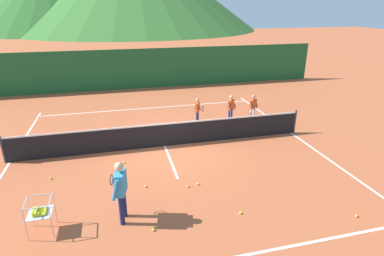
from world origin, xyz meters
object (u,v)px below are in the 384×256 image
at_px(tennis_ball_4, 198,184).
at_px(student_2, 253,105).
at_px(instructor, 120,186).
at_px(tennis_ball_5, 356,216).
at_px(tennis_ball_3, 240,213).
at_px(tennis_ball_7, 153,230).
at_px(tennis_ball_0, 124,162).
at_px(tennis_ball_2, 188,186).
at_px(tennis_net, 164,135).
at_px(ball_cart, 39,212).
at_px(tennis_ball_6, 51,178).
at_px(student_0, 198,108).
at_px(tennis_ball_8, 146,186).
at_px(student_1, 231,106).

bearing_deg(tennis_ball_4, student_2, 50.66).
bearing_deg(instructor, tennis_ball_5, -13.07).
distance_m(tennis_ball_3, tennis_ball_7, 2.37).
xyz_separation_m(tennis_ball_0, tennis_ball_7, (0.56, -3.82, 0.00)).
distance_m(student_2, tennis_ball_2, 6.76).
height_order(tennis_net, ball_cart, tennis_net).
bearing_deg(tennis_ball_6, tennis_ball_7, -48.53).
distance_m(tennis_net, ball_cart, 5.69).
height_order(ball_cart, tennis_ball_7, ball_cart).
bearing_deg(tennis_ball_3, student_2, 63.35).
height_order(student_0, tennis_ball_8, student_0).
xyz_separation_m(student_2, tennis_ball_4, (-4.11, -5.01, -0.73)).
bearing_deg(tennis_ball_2, tennis_ball_8, 165.98).
xyz_separation_m(student_2, tennis_ball_2, (-4.43, -5.05, -0.73)).
height_order(tennis_ball_0, tennis_ball_8, same).
bearing_deg(tennis_ball_4, tennis_ball_2, -172.91).
relative_size(student_1, tennis_ball_8, 19.30).
relative_size(tennis_ball_2, tennis_ball_8, 1.00).
xyz_separation_m(student_2, tennis_ball_6, (-8.64, -3.50, -0.73)).
xyz_separation_m(tennis_net, student_0, (1.97, 2.26, 0.22)).
relative_size(student_2, tennis_ball_7, 18.77).
xyz_separation_m(student_1, tennis_ball_3, (-2.26, -6.79, -0.76)).
distance_m(tennis_ball_4, tennis_ball_6, 4.78).
xyz_separation_m(tennis_ball_0, tennis_ball_4, (2.18, -2.04, 0.00)).
bearing_deg(tennis_ball_0, student_2, 25.32).
bearing_deg(tennis_ball_8, instructor, -116.89).
relative_size(ball_cart, tennis_ball_5, 13.22).
bearing_deg(tennis_ball_5, tennis_ball_2, 147.91).
bearing_deg(tennis_ball_3, instructor, 170.38).
xyz_separation_m(student_0, tennis_ball_7, (-3.07, -7.16, -0.68)).
xyz_separation_m(tennis_net, tennis_ball_3, (1.27, -4.80, -0.47)).
distance_m(tennis_net, student_2, 5.01).
bearing_deg(ball_cart, tennis_ball_4, 14.74).
distance_m(instructor, student_1, 8.24).
bearing_deg(tennis_ball_2, tennis_ball_7, -126.80).
distance_m(student_1, ball_cart, 9.62).
height_order(tennis_ball_0, tennis_ball_5, same).
xyz_separation_m(instructor, student_1, (5.34, 6.27, -0.23)).
height_order(tennis_net, tennis_ball_0, tennis_net).
height_order(ball_cart, tennis_ball_6, ball_cart).
bearing_deg(tennis_ball_0, tennis_ball_7, -81.69).
relative_size(instructor, tennis_ball_5, 25.00).
xyz_separation_m(student_1, student_2, (1.10, -0.10, -0.02)).
height_order(tennis_net, tennis_ball_8, tennis_net).
relative_size(ball_cart, tennis_ball_7, 13.22).
bearing_deg(instructor, student_2, 43.80).
distance_m(tennis_net, tennis_ball_7, 5.04).
relative_size(tennis_net, tennis_ball_7, 170.76).
bearing_deg(tennis_ball_4, student_1, 59.48).
xyz_separation_m(student_1, tennis_ball_0, (-5.19, -3.07, -0.76)).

